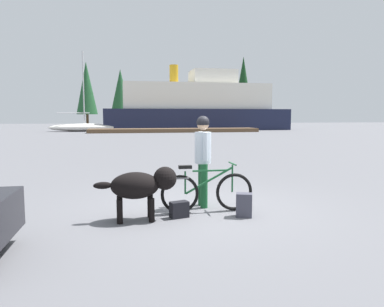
{
  "coord_description": "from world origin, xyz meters",
  "views": [
    {
      "loc": [
        -1.41,
        -6.79,
        1.79
      ],
      "look_at": [
        0.15,
        1.23,
        0.94
      ],
      "focal_mm": 34.11,
      "sensor_mm": 36.0,
      "label": 1
    }
  ],
  "objects_px": {
    "backpack": "(244,205)",
    "handbag_pannier": "(179,210)",
    "bicycle": "(207,191)",
    "sailboat_moored": "(85,127)",
    "ferry_boat": "(196,108)",
    "person_cyclist": "(203,152)",
    "dog": "(141,185)"
  },
  "relations": [
    {
      "from": "backpack",
      "to": "handbag_pannier",
      "type": "bearing_deg",
      "value": 171.69
    },
    {
      "from": "bicycle",
      "to": "sailboat_moored",
      "type": "distance_m",
      "value": 37.24
    },
    {
      "from": "bicycle",
      "to": "handbag_pannier",
      "type": "distance_m",
      "value": 0.68
    },
    {
      "from": "ferry_boat",
      "to": "sailboat_moored",
      "type": "relative_size",
      "value": 2.55
    },
    {
      "from": "backpack",
      "to": "ferry_boat",
      "type": "height_order",
      "value": "ferry_boat"
    },
    {
      "from": "handbag_pannier",
      "to": "ferry_boat",
      "type": "bearing_deg",
      "value": 78.01
    },
    {
      "from": "backpack",
      "to": "person_cyclist",
      "type": "bearing_deg",
      "value": 123.01
    },
    {
      "from": "person_cyclist",
      "to": "ferry_boat",
      "type": "xyz_separation_m",
      "value": [
        8.02,
        39.83,
        1.75
      ]
    },
    {
      "from": "dog",
      "to": "ferry_boat",
      "type": "bearing_deg",
      "value": 77.14
    },
    {
      "from": "dog",
      "to": "handbag_pannier",
      "type": "xyz_separation_m",
      "value": [
        0.66,
        0.03,
        -0.47
      ]
    },
    {
      "from": "dog",
      "to": "person_cyclist",
      "type": "bearing_deg",
      "value": 30.34
    },
    {
      "from": "person_cyclist",
      "to": "ferry_boat",
      "type": "height_order",
      "value": "ferry_boat"
    },
    {
      "from": "dog",
      "to": "ferry_boat",
      "type": "height_order",
      "value": "ferry_boat"
    },
    {
      "from": "backpack",
      "to": "sailboat_moored",
      "type": "distance_m",
      "value": 37.78
    },
    {
      "from": "backpack",
      "to": "handbag_pannier",
      "type": "relative_size",
      "value": 1.32
    },
    {
      "from": "sailboat_moored",
      "to": "bicycle",
      "type": "bearing_deg",
      "value": -81.26
    },
    {
      "from": "person_cyclist",
      "to": "sailboat_moored",
      "type": "height_order",
      "value": "sailboat_moored"
    },
    {
      "from": "person_cyclist",
      "to": "handbag_pannier",
      "type": "bearing_deg",
      "value": -129.97
    },
    {
      "from": "person_cyclist",
      "to": "handbag_pannier",
      "type": "xyz_separation_m",
      "value": [
        -0.58,
        -0.69,
        -0.95
      ]
    },
    {
      "from": "bicycle",
      "to": "backpack",
      "type": "height_order",
      "value": "bicycle"
    },
    {
      "from": "backpack",
      "to": "ferry_boat",
      "type": "bearing_deg",
      "value": 79.61
    },
    {
      "from": "person_cyclist",
      "to": "handbag_pannier",
      "type": "height_order",
      "value": "person_cyclist"
    },
    {
      "from": "backpack",
      "to": "ferry_boat",
      "type": "distance_m",
      "value": 41.45
    },
    {
      "from": "person_cyclist",
      "to": "dog",
      "type": "relative_size",
      "value": 1.27
    },
    {
      "from": "dog",
      "to": "sailboat_moored",
      "type": "bearing_deg",
      "value": 96.81
    },
    {
      "from": "dog",
      "to": "backpack",
      "type": "height_order",
      "value": "dog"
    },
    {
      "from": "backpack",
      "to": "handbag_pannier",
      "type": "height_order",
      "value": "backpack"
    },
    {
      "from": "backpack",
      "to": "handbag_pannier",
      "type": "xyz_separation_m",
      "value": [
        -1.14,
        0.17,
        -0.07
      ]
    },
    {
      "from": "person_cyclist",
      "to": "dog",
      "type": "bearing_deg",
      "value": -149.66
    },
    {
      "from": "person_cyclist",
      "to": "bicycle",
      "type": "bearing_deg",
      "value": -92.39
    },
    {
      "from": "handbag_pannier",
      "to": "ferry_boat",
      "type": "xyz_separation_m",
      "value": [
        8.6,
        40.52,
        2.69
      ]
    },
    {
      "from": "bicycle",
      "to": "person_cyclist",
      "type": "distance_m",
      "value": 0.81
    }
  ]
}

